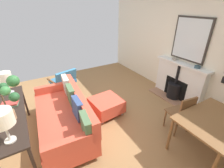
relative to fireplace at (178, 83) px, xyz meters
name	(u,v)px	position (x,y,z in m)	size (l,w,h in m)	color
ground_plane	(97,116)	(2.29, -0.35, -0.45)	(4.98, 5.85, 0.01)	olive
wall_left	(178,47)	(-0.20, -0.35, 0.89)	(0.12, 5.85, 2.68)	silver
fireplace	(178,83)	(0.00, 0.00, 0.00)	(0.53, 1.48, 1.02)	#93664C
mirror_over_mantel	(190,40)	(-0.11, 0.00, 1.14)	(0.04, 0.92, 1.03)	#2D2823
mantel_bowl_near	(174,59)	(-0.02, -0.26, 0.60)	(0.12, 0.12, 0.05)	#9E9384
mantel_bowl_far	(198,67)	(-0.02, 0.40, 0.60)	(0.14, 0.14, 0.06)	#334C56
sofa	(65,115)	(3.01, -0.28, -0.09)	(1.03, 2.05, 0.85)	#B2B2B7
ottoman	(106,105)	(2.04, -0.34, -0.21)	(0.72, 0.71, 0.39)	#B2B2B7
armchair_accent	(64,80)	(2.62, -1.80, -0.02)	(0.80, 0.74, 0.75)	brown
console_table	(12,115)	(3.85, -0.29, 0.25)	(0.42, 1.88, 0.79)	black
table_lamp_near_end	(5,78)	(3.85, -0.99, 0.67)	(0.23, 0.23, 0.44)	#B2B2B7
table_lamp_far_end	(2,119)	(3.85, 0.42, 0.69)	(0.27, 0.27, 0.47)	beige
potted_plant	(3,96)	(3.83, -0.07, 0.75)	(0.50, 0.51, 0.68)	#99704C
book_stack	(10,104)	(3.85, -0.50, 0.36)	(0.29, 0.23, 0.05)	#4C7056
dining_table	(214,124)	(1.04, 1.50, 0.19)	(1.16, 0.84, 0.72)	brown
dining_chair_near_fireplace	(182,112)	(1.05, 0.94, 0.06)	(0.45, 0.45, 0.86)	brown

